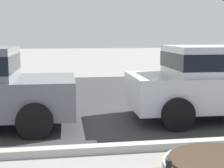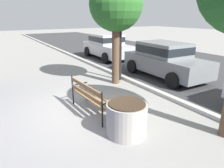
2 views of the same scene
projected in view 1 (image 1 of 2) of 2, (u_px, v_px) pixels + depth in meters
name	position (u px, v px, depth m)	size (l,w,h in m)	color
street_surface	(45.00, 99.00, 9.58)	(60.00, 9.00, 0.01)	#38383A
curb_stone	(35.00, 152.00, 5.08)	(60.00, 0.20, 0.12)	#B2AFA8
parked_car_white	(223.00, 79.00, 7.31)	(4.14, 2.01, 1.56)	silver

